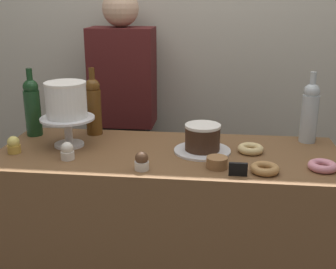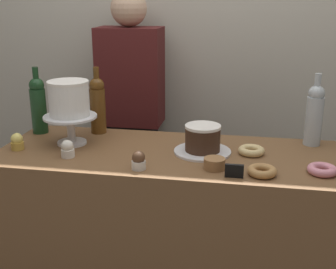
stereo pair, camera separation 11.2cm
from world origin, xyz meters
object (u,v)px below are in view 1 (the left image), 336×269
price_sign_chalkboard (238,169)px  barista_figure (124,125)px  donut_glazed (251,149)px  cake_stand_pedestal (68,126)px  cupcake_lemon (14,145)px  cookie_stack (217,162)px  wine_bottle_amber (93,105)px  white_layer_cake (66,100)px  chocolate_round_cake (203,137)px  donut_pink (323,166)px  donut_maple (265,169)px  wine_bottle_clear (310,111)px  cupcake_vanilla (67,151)px  cupcake_chocolate (142,161)px  wine_bottle_green (32,106)px

price_sign_chalkboard → barista_figure: size_ratio=0.04×
price_sign_chalkboard → donut_glazed: bearing=76.6°
cake_stand_pedestal → barista_figure: barista_figure is taller
cupcake_lemon → cookie_stack: cupcake_lemon is taller
cake_stand_pedestal → wine_bottle_amber: (0.07, 0.19, 0.05)m
white_layer_cake → cookie_stack: 0.72m
cake_stand_pedestal → white_layer_cake: white_layer_cake is taller
cake_stand_pedestal → wine_bottle_amber: 0.21m
chocolate_round_cake → donut_pink: 0.50m
cake_stand_pedestal → donut_glazed: (0.81, 0.01, -0.08)m
price_sign_chalkboard → donut_maple: bearing=22.2°
cookie_stack → barista_figure: size_ratio=0.05×
wine_bottle_clear → price_sign_chalkboard: (-0.33, -0.44, -0.12)m
cake_stand_pedestal → cookie_stack: cake_stand_pedestal is taller
white_layer_cake → donut_glazed: bearing=0.5°
cupcake_vanilla → barista_figure: (0.07, 0.78, -0.11)m
chocolate_round_cake → barista_figure: 0.80m
donut_maple → donut_pink: bearing=13.7°
chocolate_round_cake → donut_maple: chocolate_round_cake is taller
white_layer_cake → cookie_stack: white_layer_cake is taller
wine_bottle_clear → donut_pink: wine_bottle_clear is taller
donut_pink → donut_maple: size_ratio=1.00×
chocolate_round_cake → cupcake_lemon: 0.81m
cupcake_vanilla → donut_pink: bearing=0.1°
white_layer_cake → donut_pink: (1.07, -0.16, -0.20)m
cake_stand_pedestal → wine_bottle_clear: bearing=9.8°
chocolate_round_cake → donut_glazed: size_ratio=1.37×
cake_stand_pedestal → donut_maple: cake_stand_pedestal is taller
chocolate_round_cake → cupcake_chocolate: size_ratio=2.07×
cake_stand_pedestal → wine_bottle_clear: 1.09m
cake_stand_pedestal → donut_maple: (0.85, -0.22, -0.08)m
white_layer_cake → wine_bottle_amber: 0.21m
donut_glazed → price_sign_chalkboard: size_ratio=1.60×
wine_bottle_clear → price_sign_chalkboard: bearing=-126.9°
wine_bottle_green → cupcake_chocolate: wine_bottle_green is taller
cupcake_chocolate → donut_maple: size_ratio=0.66×
cake_stand_pedestal → cupcake_lemon: 0.24m
wine_bottle_clear → cupcake_vanilla: wine_bottle_clear is taller
wine_bottle_clear → donut_pink: 0.37m
donut_pink → cookie_stack: cookie_stack is taller
cupcake_lemon → barista_figure: barista_figure is taller
cupcake_chocolate → cookie_stack: 0.30m
wine_bottle_green → donut_glazed: wine_bottle_green is taller
donut_glazed → barista_figure: barista_figure is taller
cake_stand_pedestal → donut_maple: size_ratio=2.15×
cupcake_lemon → barista_figure: bearing=66.1°
wine_bottle_clear → cupcake_vanilla: bearing=-161.2°
wine_bottle_green → cupcake_lemon: (0.01, -0.25, -0.11)m
cupcake_lemon → donut_pink: bearing=-2.1°
wine_bottle_amber → wine_bottle_green: bearing=-169.7°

